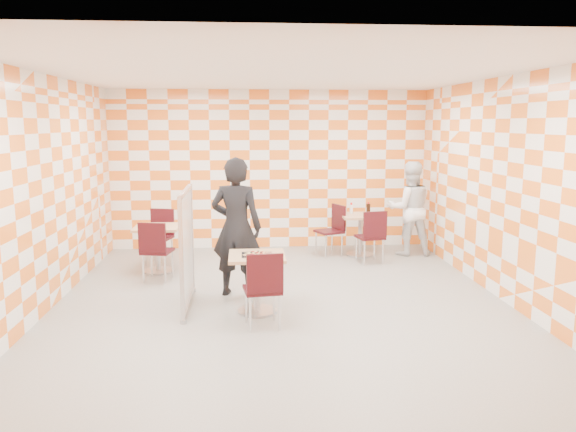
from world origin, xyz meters
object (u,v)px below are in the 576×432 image
object	(u,v)px
second_table	(360,228)
soda_bottle	(368,209)
chair_second_side	(333,226)
chair_empty_near	(155,247)
main_table	(257,273)
chair_main_front	(264,284)
partition	(187,248)
chair_empty_far	(160,232)
man_white	(410,208)
sport_bottle	(351,209)
chair_second_front	(372,233)
empty_table	(157,241)
man_dark	(236,227)

from	to	relation	value
second_table	soda_bottle	xyz separation A→B (m)	(0.13, -0.00, 0.34)
chair_second_side	chair_empty_near	distance (m)	3.31
main_table	chair_main_front	bearing A→B (deg)	-84.22
partition	soda_bottle	distance (m)	4.00
main_table	chair_empty_far	size ratio (longest dim) A/B	0.81
man_white	sport_bottle	distance (m)	1.05
man_white	chair_second_side	bearing A→B (deg)	1.14
chair_second_side	man_white	size ratio (longest dim) A/B	0.54
main_table	soda_bottle	xyz separation A→B (m)	(2.07, 2.98, 0.34)
chair_empty_near	chair_empty_far	distance (m)	1.20
chair_second_front	soda_bottle	distance (m)	0.72
partition	second_table	bearing A→B (deg)	43.47
second_table	chair_empty_far	world-z (taller)	chair_empty_far
chair_second_front	man_white	size ratio (longest dim) A/B	0.54
sport_bottle	chair_second_side	bearing A→B (deg)	-159.74
second_table	man_white	distance (m)	0.96
chair_second_front	partition	size ratio (longest dim) A/B	0.60
chair_second_front	chair_empty_far	bearing A→B (deg)	173.94
empty_table	chair_empty_far	size ratio (longest dim) A/B	0.81
partition	man_dark	xyz separation A→B (m)	(0.63, 0.46, 0.17)
main_table	chair_empty_far	world-z (taller)	chair_empty_far
second_table	chair_second_side	bearing A→B (deg)	176.87
man_dark	soda_bottle	world-z (taller)	man_dark
sport_bottle	man_white	bearing A→B (deg)	-7.95
chair_main_front	chair_empty_far	world-z (taller)	same
main_table	second_table	distance (m)	3.56
second_table	chair_second_front	xyz separation A→B (m)	(0.07, -0.65, 0.04)
chair_main_front	soda_bottle	world-z (taller)	soda_bottle
chair_second_side	partition	world-z (taller)	partition
chair_second_front	man_white	world-z (taller)	man_white
chair_empty_near	sport_bottle	size ratio (longest dim) A/B	4.62
second_table	chair_second_side	size ratio (longest dim) A/B	0.81
sport_bottle	chair_main_front	bearing A→B (deg)	-114.77
second_table	empty_table	bearing A→B (deg)	-165.83
man_dark	sport_bottle	size ratio (longest dim) A/B	9.64
empty_table	chair_second_side	size ratio (longest dim) A/B	0.81
main_table	man_dark	distance (m)	0.92
second_table	partition	size ratio (longest dim) A/B	0.48
chair_second_side	soda_bottle	distance (m)	0.70
main_table	partition	size ratio (longest dim) A/B	0.48
main_table	chair_second_front	distance (m)	3.07
chair_empty_far	empty_table	bearing A→B (deg)	-86.17
chair_second_front	chair_empty_near	xyz separation A→B (m)	(-3.50, -0.82, 0.00)
chair_second_front	chair_second_side	world-z (taller)	same
chair_empty_far	chair_main_front	bearing A→B (deg)	-63.48
main_table	chair_second_side	size ratio (longest dim) A/B	0.81
chair_second_side	partition	xyz separation A→B (m)	(-2.34, -2.71, 0.25)
chair_second_front	empty_table	bearing A→B (deg)	-176.32
sport_bottle	empty_table	bearing A→B (deg)	-162.82
chair_second_side	chair_empty_far	distance (m)	3.06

